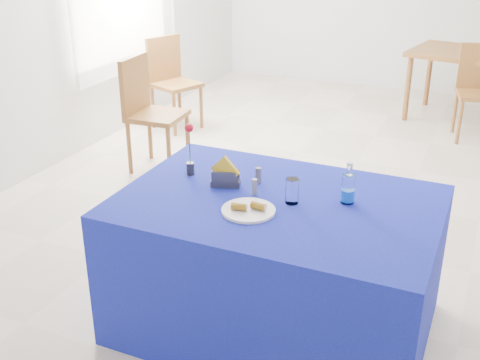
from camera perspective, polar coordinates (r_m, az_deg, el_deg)
name	(u,v)px	position (r m, az deg, el deg)	size (l,w,h in m)	color
floor	(333,195)	(4.93, 8.85, -1.38)	(7.00, 7.00, 0.00)	beige
plate	(248,210)	(2.91, 0.80, -2.90)	(0.26, 0.26, 0.01)	white
drinking_glass	(292,191)	(2.99, 4.96, -1.04)	(0.07, 0.07, 0.13)	white
salt_shaker	(255,187)	(3.08, 1.40, -0.65)	(0.03, 0.03, 0.09)	gray
pepper_shaker	(258,175)	(3.22, 1.75, 0.46)	(0.03, 0.03, 0.09)	slate
blue_table	(276,265)	(3.22, 3.43, -8.02)	(1.60, 1.10, 0.76)	navy
water_bottle	(348,189)	(3.03, 10.20, -0.88)	(0.07, 0.07, 0.21)	white
napkin_holder	(226,178)	(3.17, -1.38, 0.23)	(0.17, 0.10, 0.17)	#3C3C42
rose_vase	(190,151)	(3.29, -4.78, 2.80)	(0.05, 0.05, 0.30)	#232227
oak_table	(478,60)	(6.94, 21.63, 10.54)	(1.48, 1.09, 0.76)	brown
chair_bg_left	(479,85)	(6.47, 21.75, 8.36)	(0.50, 0.50, 0.93)	#965D2B
chair_win_a	(147,106)	(5.28, -8.77, 6.98)	(0.47, 0.47, 0.99)	#965D2B
chair_win_b	(171,76)	(6.39, -6.60, 9.77)	(0.55, 0.55, 0.94)	#965D2B
banana_pieces	(249,206)	(2.89, 0.85, -2.53)	(0.16, 0.09, 0.04)	gold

